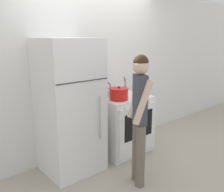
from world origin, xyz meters
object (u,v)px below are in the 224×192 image
dutch_oven_pot (119,94)px  person (140,113)px  stove_range (123,123)px  utensil_jar (125,89)px  refrigerator (70,107)px  tea_kettle (108,92)px

dutch_oven_pot → person: bearing=-112.1°
stove_range → dutch_oven_pot: 0.57m
person → dutch_oven_pot: bearing=7.0°
utensil_jar → dutch_oven_pot: bearing=-143.6°
stove_range → utensil_jar: (0.20, 0.17, 0.50)m
stove_range → utensil_jar: utensil_jar is taller
dutch_oven_pot → person: (-0.28, -0.69, -0.07)m
stove_range → refrigerator: bearing=177.9°
person → utensil_jar: bearing=-5.2°
dutch_oven_pot → utensil_jar: 0.47m
refrigerator → utensil_jar: bearing=7.0°
refrigerator → person: bearing=-61.2°
stove_range → dutch_oven_pot: size_ratio=2.78×
tea_kettle → person: size_ratio=0.13×
stove_range → utensil_jar: size_ratio=3.37×
stove_range → tea_kettle: size_ratio=4.17×
stove_range → utensil_jar: 0.57m
stove_range → dutch_oven_pot: (-0.18, -0.11, 0.53)m
tea_kettle → dutch_oven_pot: bearing=-92.9°
tea_kettle → utensil_jar: bearing=0.9°
refrigerator → person: size_ratio=1.11×
dutch_oven_pot → utensil_jar: size_ratio=1.21×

